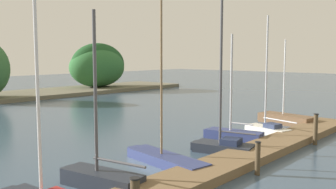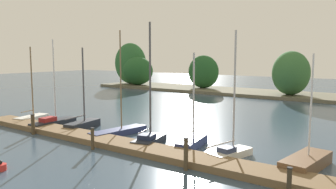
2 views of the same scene
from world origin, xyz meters
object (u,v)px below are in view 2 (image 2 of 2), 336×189
at_px(mooring_piling_3, 186,154).
at_px(mooring_piling_4, 289,181).
at_px(mooring_piling_2, 93,139).
at_px(sailboat_6, 232,150).
at_px(sailboat_4, 150,137).
at_px(mooring_piling_1, 33,124).
at_px(sailboat_5, 193,141).
at_px(channel_buoy_0, 1,167).
at_px(sailboat_0, 33,117).
at_px(sailboat_2, 84,123).
at_px(sailboat_7, 307,161).
at_px(sailboat_3, 120,130).
at_px(sailboat_1, 54,122).

bearing_deg(mooring_piling_3, mooring_piling_4, -1.06).
bearing_deg(mooring_piling_3, mooring_piling_2, -178.71).
bearing_deg(sailboat_6, sailboat_4, 107.91).
xyz_separation_m(sailboat_6, mooring_piling_1, (-13.00, -2.98, 0.29)).
relative_size(sailboat_5, mooring_piling_2, 4.35).
relative_size(mooring_piling_3, mooring_piling_4, 1.40).
distance_m(sailboat_4, channel_buoy_0, 8.04).
height_order(sailboat_0, sailboat_5, sailboat_0).
xyz_separation_m(sailboat_0, sailboat_2, (5.69, 0.43, 0.06)).
distance_m(sailboat_6, mooring_piling_2, 7.68).
bearing_deg(mooring_piling_4, sailboat_6, 140.36).
distance_m(sailboat_7, mooring_piling_1, 16.97).
bearing_deg(sailboat_3, sailboat_0, 102.71).
relative_size(sailboat_5, mooring_piling_3, 3.52).
height_order(sailboat_1, mooring_piling_2, sailboat_1).
height_order(sailboat_6, sailboat_7, sailboat_6).
distance_m(sailboat_2, sailboat_6, 11.64).
bearing_deg(mooring_piling_4, sailboat_0, 172.30).
bearing_deg(sailboat_7, sailboat_5, 98.47).
height_order(sailboat_2, sailboat_6, sailboat_6).
xyz_separation_m(sailboat_4, sailboat_6, (5.10, 0.40, -0.05)).
bearing_deg(sailboat_1, sailboat_5, -88.68).
height_order(sailboat_5, mooring_piling_4, sailboat_5).
bearing_deg(sailboat_4, sailboat_5, -80.78).
relative_size(sailboat_2, mooring_piling_1, 4.29).
bearing_deg(sailboat_0, mooring_piling_1, -134.63).
bearing_deg(channel_buoy_0, sailboat_2, 114.94).
distance_m(sailboat_0, channel_buoy_0, 12.20).
xyz_separation_m(sailboat_1, sailboat_6, (14.06, 0.58, 0.04)).
xyz_separation_m(sailboat_2, sailboat_5, (8.94, 0.41, -0.03)).
height_order(sailboat_5, mooring_piling_2, sailboat_5).
height_order(sailboat_3, sailboat_6, sailboat_3).
bearing_deg(sailboat_5, channel_buoy_0, 139.03).
bearing_deg(sailboat_0, sailboat_1, -108.09).
bearing_deg(mooring_piling_2, sailboat_7, 19.49).
height_order(mooring_piling_1, mooring_piling_4, mooring_piling_1).
bearing_deg(sailboat_4, mooring_piling_2, 132.20).
bearing_deg(sailboat_2, sailboat_0, 84.72).
bearing_deg(sailboat_0, sailboat_4, -103.00).
xyz_separation_m(sailboat_3, sailboat_6, (8.23, -0.38, 0.10)).
bearing_deg(sailboat_0, sailboat_6, -101.49).
xyz_separation_m(mooring_piling_1, mooring_piling_3, (12.10, -0.03, 0.09)).
bearing_deg(sailboat_2, sailboat_6, -100.55).
xyz_separation_m(mooring_piling_2, channel_buoy_0, (-0.86, -4.80, -0.46)).
distance_m(sailboat_3, sailboat_6, 8.24).
xyz_separation_m(sailboat_3, mooring_piling_1, (-4.78, -3.36, 0.39)).
distance_m(sailboat_7, mooring_piling_3, 5.77).
bearing_deg(sailboat_2, mooring_piling_3, -116.23).
xyz_separation_m(sailboat_5, mooring_piling_3, (1.80, -3.61, 0.42)).
distance_m(sailboat_1, sailboat_5, 11.42).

